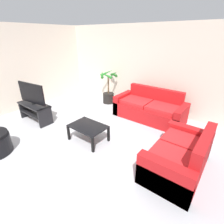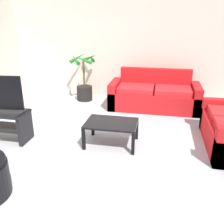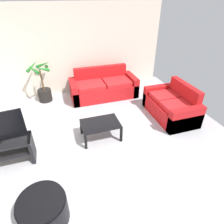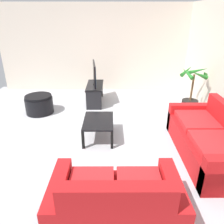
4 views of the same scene
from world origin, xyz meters
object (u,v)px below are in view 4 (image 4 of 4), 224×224
(potted_palm, at_px, (191,98))
(ottoman, at_px, (39,104))
(tv_stand, at_px, (95,91))
(coffee_table, at_px, (98,122))
(couch_main, at_px, (208,141))
(couch_loveseat, at_px, (116,205))
(tv, at_px, (94,74))

(potted_palm, xyz_separation_m, ottoman, (-0.09, -3.87, -0.20))
(tv_stand, relative_size, coffee_table, 1.28)
(couch_main, height_order, tv_stand, couch_main)
(couch_loveseat, height_order, ottoman, couch_loveseat)
(couch_loveseat, height_order, coffee_table, couch_loveseat)
(potted_palm, bearing_deg, couch_main, -8.49)
(couch_main, xyz_separation_m, tv_stand, (-2.62, -2.20, 0.04))
(couch_main, height_order, ottoman, couch_main)
(tv, bearing_deg, ottoman, -63.06)
(couch_main, bearing_deg, tv_stand, -139.94)
(couch_main, height_order, couch_loveseat, same)
(couch_main, xyz_separation_m, coffee_table, (-0.63, -2.00, 0.05))
(ottoman, bearing_deg, couch_main, 62.09)
(tv, bearing_deg, couch_main, 40.02)
(couch_loveseat, relative_size, ottoman, 2.17)
(couch_main, distance_m, ottoman, 4.08)
(tv_stand, bearing_deg, couch_main, 40.06)
(coffee_table, relative_size, ottoman, 1.23)
(coffee_table, bearing_deg, couch_loveseat, 8.61)
(coffee_table, distance_m, potted_palm, 2.56)
(couch_main, distance_m, potted_palm, 1.84)
(tv_stand, bearing_deg, couch_loveseat, 7.29)
(couch_loveseat, xyz_separation_m, coffee_table, (-2.05, -0.31, 0.05))
(tv_stand, distance_m, coffee_table, 2.00)
(couch_loveseat, relative_size, tv_stand, 1.38)
(tv_stand, bearing_deg, tv, 96.20)
(potted_palm, bearing_deg, coffee_table, -62.34)
(coffee_table, height_order, potted_palm, potted_palm)
(tv, distance_m, ottoman, 1.69)
(tv, relative_size, potted_palm, 0.84)
(tv, distance_m, potted_palm, 2.63)
(couch_main, xyz_separation_m, ottoman, (-1.91, -3.60, -0.07))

